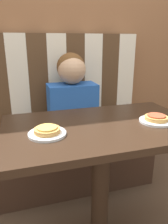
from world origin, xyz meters
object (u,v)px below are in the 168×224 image
(person, at_px, (72,93))
(plate_left, at_px, (47,134))
(pizza_left, at_px, (47,130))
(pizza_right, at_px, (156,118))
(plate_right, at_px, (156,121))

(person, height_order, plate_left, person)
(plate_left, xyz_separation_m, pizza_left, (0.00, 0.00, 0.02))
(plate_left, xyz_separation_m, pizza_right, (0.57, 0.00, 0.02))
(plate_right, distance_m, pizza_left, 0.57)
(plate_right, bearing_deg, plate_left, 180.00)
(plate_right, height_order, pizza_left, pizza_left)
(person, distance_m, plate_right, 0.74)
(person, bearing_deg, plate_left, -112.67)
(person, distance_m, pizza_left, 0.74)
(person, xyz_separation_m, pizza_left, (-0.29, -0.68, 0.00))
(plate_left, height_order, pizza_left, pizza_left)
(person, relative_size, plate_left, 3.61)
(pizza_left, distance_m, pizza_right, 0.57)
(plate_left, relative_size, pizza_left, 1.45)
(plate_right, height_order, pizza_right, pizza_right)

